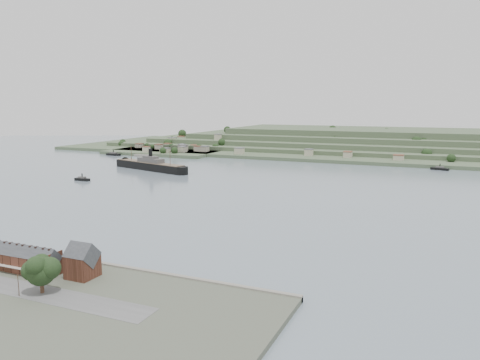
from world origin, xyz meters
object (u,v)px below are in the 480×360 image
at_px(gabled_building, 82,262).
at_px(fig_tree, 41,270).
at_px(terrace_row, 3,256).
at_px(steamship, 148,165).
at_px(tugboat, 82,179).

bearing_deg(gabled_building, fig_tree, -96.87).
relative_size(terrace_row, gabled_building, 3.95).
bearing_deg(gabled_building, steamship, 120.01).
bearing_deg(steamship, tugboat, -98.83).
bearing_deg(tugboat, gabled_building, -47.96).
bearing_deg(terrace_row, tugboat, 124.44).
xyz_separation_m(gabled_building, tugboat, (-168.11, 186.42, -6.58)).
bearing_deg(fig_tree, terrace_row, 158.49).
bearing_deg(tugboat, fig_tree, -50.92).
xyz_separation_m(steamship, fig_tree, (153.14, -286.85, 5.79)).
bearing_deg(fig_tree, gabled_building, 83.13).
relative_size(steamship, fig_tree, 7.55).
bearing_deg(tugboat, steamship, 81.17).
relative_size(terrace_row, tugboat, 3.78).
bearing_deg(steamship, terrace_row, -66.65).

